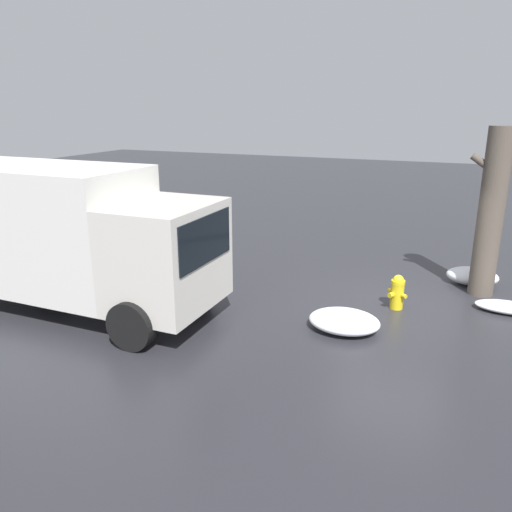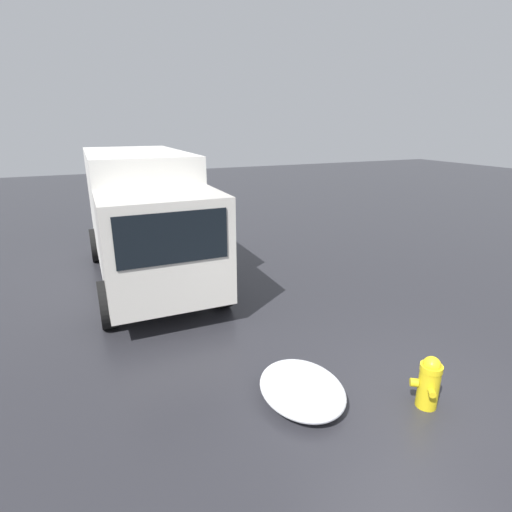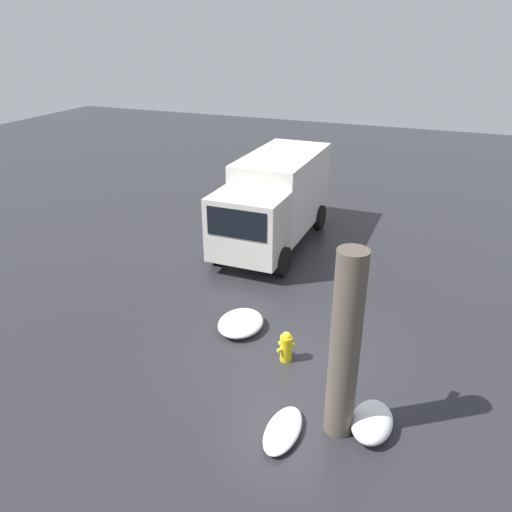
% 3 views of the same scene
% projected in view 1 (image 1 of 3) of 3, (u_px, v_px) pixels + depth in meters
% --- Properties ---
extents(ground_plane, '(60.00, 60.00, 0.00)m').
position_uv_depth(ground_plane, '(396.00, 308.00, 10.68)').
color(ground_plane, '#28282D').
extents(fire_hydrant, '(0.44, 0.40, 0.75)m').
position_uv_depth(fire_hydrant, '(397.00, 291.00, 10.56)').
color(fire_hydrant, yellow).
rests_on(fire_hydrant, ground_plane).
extents(tree_trunk, '(0.83, 0.55, 3.76)m').
position_uv_depth(tree_trunk, '(491.00, 213.00, 10.94)').
color(tree_trunk, brown).
rests_on(tree_trunk, ground_plane).
extents(delivery_truck, '(6.22, 2.52, 3.00)m').
position_uv_depth(delivery_truck, '(68.00, 234.00, 10.27)').
color(delivery_truck, beige).
rests_on(delivery_truck, ground_plane).
extents(snow_pile_by_hydrant, '(1.37, 1.11, 0.36)m').
position_uv_depth(snow_pile_by_hydrant, '(344.00, 321.00, 9.62)').
color(snow_pile_by_hydrant, white).
rests_on(snow_pile_by_hydrant, ground_plane).
extents(snow_pile_curbside, '(1.19, 0.77, 0.42)m').
position_uv_depth(snow_pile_curbside, '(472.00, 276.00, 12.03)').
color(snow_pile_curbside, white).
rests_on(snow_pile_curbside, ground_plane).
extents(snow_pile_by_tree, '(1.34, 0.64, 0.21)m').
position_uv_depth(snow_pile_by_tree, '(509.00, 307.00, 10.45)').
color(snow_pile_by_tree, white).
rests_on(snow_pile_by_tree, ground_plane).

